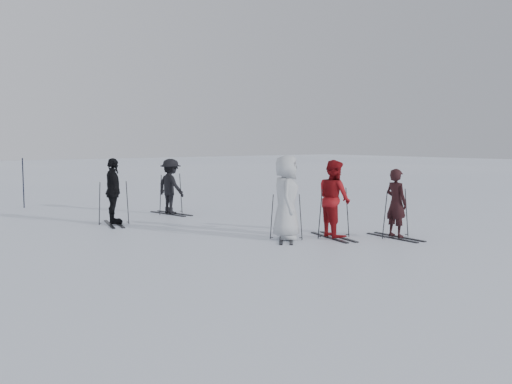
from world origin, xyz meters
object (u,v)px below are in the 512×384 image
skier_uphill_left (113,192)px  skier_uphill_far (171,187)px  piste_marker (23,183)px  skier_near_dark (396,204)px  skier_grey (286,198)px  skier_red (334,200)px

skier_uphill_left → skier_uphill_far: bearing=-50.8°
skier_uphill_left → piste_marker: 5.79m
skier_near_dark → piste_marker: 13.21m
skier_grey → skier_uphill_far: (0.12, 5.93, -0.12)m
skier_near_dark → skier_uphill_far: (-2.18, 7.37, 0.05)m
skier_uphill_far → skier_grey: bearing=170.2°
skier_uphill_far → piste_marker: (-3.34, 4.63, 0.00)m
skier_uphill_left → skier_uphill_far: skier_uphill_left is taller
skier_red → skier_uphill_left: skier_red is taller
skier_near_dark → piste_marker: piste_marker is taller
skier_uphill_far → skier_near_dark: bearing=-172.1°
skier_uphill_far → piste_marker: 5.71m
skier_grey → piste_marker: (-3.22, 10.57, -0.12)m
skier_near_dark → skier_grey: (-2.30, 1.44, 0.17)m
skier_near_dark → skier_uphill_far: size_ratio=0.95×
skier_red → skier_uphill_left: (-3.41, 5.35, -0.01)m
skier_uphill_left → skier_uphill_far: (2.43, 1.08, -0.05)m
piste_marker → skier_uphill_far: bearing=-54.2°
piste_marker → skier_uphill_left: bearing=-80.9°
skier_grey → skier_uphill_left: 5.37m
skier_near_dark → skier_uphill_far: skier_uphill_far is taller
skier_uphill_left → piste_marker: (-0.91, 5.72, -0.04)m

